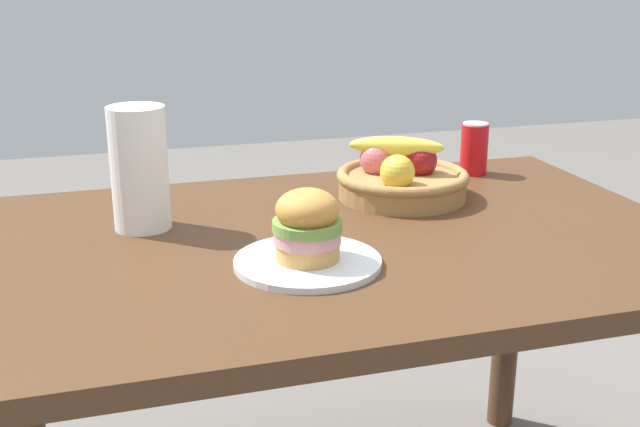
# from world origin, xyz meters

# --- Properties ---
(dining_table) EXTENTS (1.40, 0.90, 0.75)m
(dining_table) POSITION_xyz_m (0.00, 0.00, 0.65)
(dining_table) COLOR #4C301C
(dining_table) RESTS_ON ground_plane
(plate) EXTENTS (0.26, 0.26, 0.01)m
(plate) POSITION_xyz_m (-0.08, -0.13, 0.76)
(plate) COLOR white
(plate) RESTS_ON dining_table
(sandwich) EXTENTS (0.12, 0.12, 0.12)m
(sandwich) POSITION_xyz_m (-0.08, -0.13, 0.82)
(sandwich) COLOR tan
(sandwich) RESTS_ON plate
(soda_can) EXTENTS (0.07, 0.07, 0.13)m
(soda_can) POSITION_xyz_m (0.47, 0.33, 0.81)
(soda_can) COLOR red
(soda_can) RESTS_ON dining_table
(fruit_basket) EXTENTS (0.29, 0.29, 0.14)m
(fruit_basket) POSITION_xyz_m (0.22, 0.20, 0.79)
(fruit_basket) COLOR #9E7542
(fruit_basket) RESTS_ON dining_table
(paper_towel_roll) EXTENTS (0.11, 0.11, 0.24)m
(paper_towel_roll) POSITION_xyz_m (-0.34, 0.15, 0.87)
(paper_towel_roll) COLOR white
(paper_towel_roll) RESTS_ON dining_table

